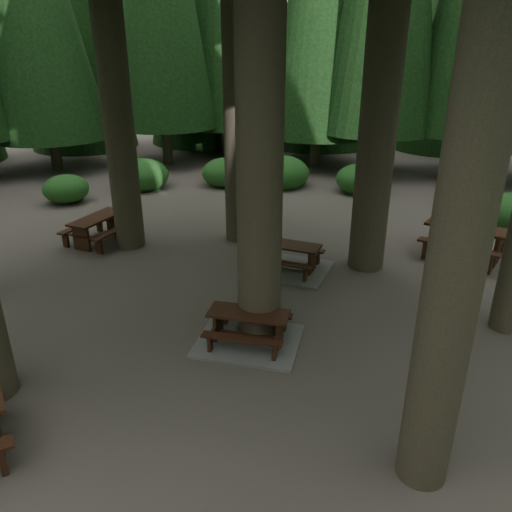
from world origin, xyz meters
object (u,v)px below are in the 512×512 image
(picnic_table_a, at_px, (249,333))
(picnic_table_d, at_px, (466,236))
(picnic_table_b, at_px, (98,225))
(picnic_table_c, at_px, (287,261))

(picnic_table_a, xyz_separation_m, picnic_table_d, (4.12, 5.85, 0.38))
(picnic_table_b, height_order, picnic_table_d, picnic_table_d)
(picnic_table_a, height_order, picnic_table_d, picnic_table_d)
(picnic_table_b, distance_m, picnic_table_d, 10.27)
(picnic_table_a, relative_size, picnic_table_c, 0.95)
(picnic_table_b, relative_size, picnic_table_c, 0.86)
(picnic_table_b, bearing_deg, picnic_table_c, -85.73)
(picnic_table_b, bearing_deg, picnic_table_d, -72.18)
(picnic_table_c, distance_m, picnic_table_d, 4.91)
(picnic_table_a, bearing_deg, picnic_table_d, 49.47)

